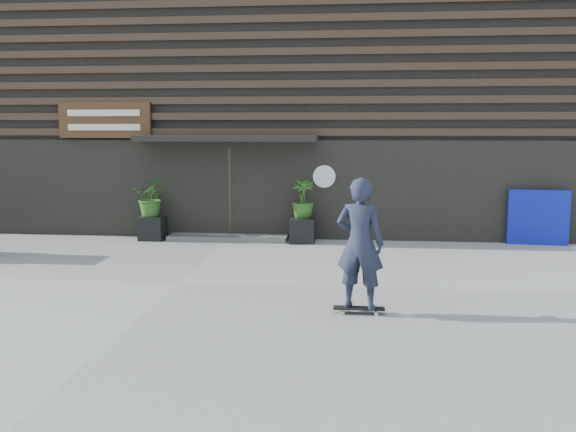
# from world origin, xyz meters

# --- Properties ---
(ground) EXTENTS (80.00, 80.00, 0.00)m
(ground) POSITION_xyz_m (0.00, 0.00, 0.00)
(ground) COLOR gray
(ground) RESTS_ON ground
(entrance_step) EXTENTS (3.00, 0.80, 0.12)m
(entrance_step) POSITION_xyz_m (0.00, 4.60, 0.06)
(entrance_step) COLOR #4F4F4D
(entrance_step) RESTS_ON ground
(planter_pot_left) EXTENTS (0.60, 0.60, 0.60)m
(planter_pot_left) POSITION_xyz_m (-1.90, 4.40, 0.30)
(planter_pot_left) COLOR black
(planter_pot_left) RESTS_ON ground
(bamboo_left) EXTENTS (0.86, 0.75, 0.96)m
(bamboo_left) POSITION_xyz_m (-1.90, 4.40, 1.08)
(bamboo_left) COLOR #2D591E
(bamboo_left) RESTS_ON planter_pot_left
(planter_pot_right) EXTENTS (0.60, 0.60, 0.60)m
(planter_pot_right) POSITION_xyz_m (1.90, 4.40, 0.30)
(planter_pot_right) COLOR black
(planter_pot_right) RESTS_ON ground
(bamboo_right) EXTENTS (0.54, 0.54, 0.96)m
(bamboo_right) POSITION_xyz_m (1.90, 4.40, 1.08)
(bamboo_right) COLOR #2D591E
(bamboo_right) RESTS_ON planter_pot_right
(blue_tarp) EXTENTS (1.43, 0.23, 1.33)m
(blue_tarp) POSITION_xyz_m (7.57, 4.70, 0.67)
(blue_tarp) COLOR #0C139F
(blue_tarp) RESTS_ON ground
(building) EXTENTS (18.00, 11.00, 8.00)m
(building) POSITION_xyz_m (-0.00, 9.96, 3.99)
(building) COLOR black
(building) RESTS_ON ground
(skateboarder) EXTENTS (0.81, 0.62, 2.08)m
(skateboarder) POSITION_xyz_m (3.26, -1.64, 1.08)
(skateboarder) COLOR black
(skateboarder) RESTS_ON ground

